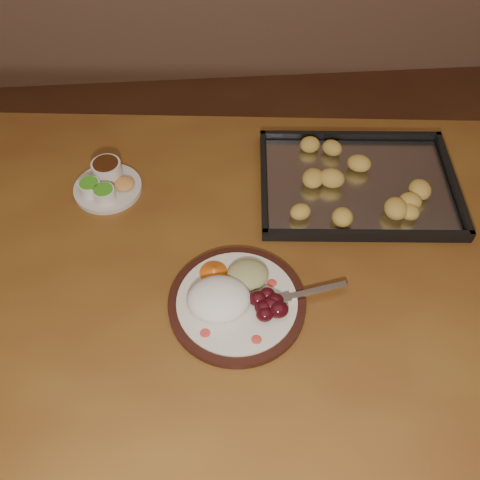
{
  "coord_description": "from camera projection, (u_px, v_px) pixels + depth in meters",
  "views": [
    {
      "loc": [
        -0.16,
        -0.32,
        1.58
      ],
      "look_at": [
        -0.11,
        0.33,
        0.77
      ],
      "focal_mm": 40.0,
      "sensor_mm": 36.0,
      "label": 1
    }
  ],
  "objects": [
    {
      "name": "dining_table",
      "position": [
        204.0,
        291.0,
        1.11
      ],
      "size": [
        1.58,
        1.05,
        0.75
      ],
      "rotation": [
        0.0,
        0.0,
        -0.1
      ],
      "color": "brown",
      "rests_on": "ground"
    },
    {
      "name": "dinner_plate",
      "position": [
        235.0,
        299.0,
        0.96
      ],
      "size": [
        0.33,
        0.25,
        0.06
      ],
      "rotation": [
        0.0,
        0.0,
        -0.06
      ],
      "color": "black",
      "rests_on": "dining_table"
    },
    {
      "name": "condiment_saucer",
      "position": [
        106.0,
        183.0,
        1.15
      ],
      "size": [
        0.15,
        0.15,
        0.05
      ],
      "rotation": [
        0.0,
        0.0,
        -0.28
      ],
      "color": "beige",
      "rests_on": "dining_table"
    },
    {
      "name": "baking_tray",
      "position": [
        357.0,
        183.0,
        1.15
      ],
      "size": [
        0.44,
        0.34,
        0.04
      ],
      "rotation": [
        0.0,
        0.0,
        -0.08
      ],
      "color": "black",
      "rests_on": "dining_table"
    }
  ]
}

